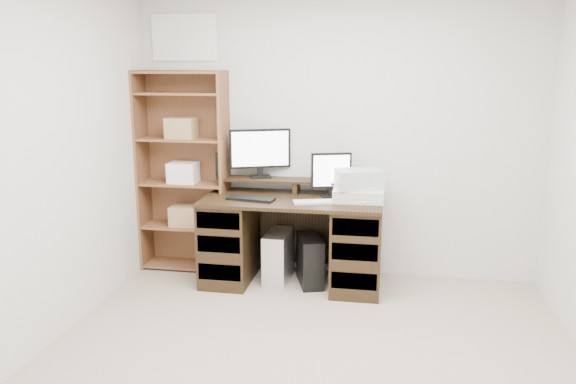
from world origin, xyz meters
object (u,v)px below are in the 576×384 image
(tower_silver, at_px, (278,256))
(tower_black, at_px, (310,260))
(desk, at_px, (292,239))
(monitor_small, at_px, (331,173))
(monitor_wide, at_px, (260,151))
(printer, at_px, (358,195))
(bookshelf, at_px, (184,170))

(tower_silver, bearing_deg, tower_black, -4.79)
(desk, distance_m, monitor_small, 0.66)
(tower_silver, height_order, tower_black, tower_silver)
(monitor_wide, relative_size, printer, 1.26)
(printer, height_order, bookshelf, bookshelf)
(monitor_small, distance_m, tower_silver, 0.86)
(tower_silver, bearing_deg, desk, -14.89)
(desk, relative_size, printer, 3.67)
(printer, distance_m, tower_silver, 0.90)
(monitor_small, distance_m, tower_black, 0.77)
(printer, bearing_deg, desk, 179.26)
(desk, distance_m, bookshelf, 1.17)
(desk, relative_size, monitor_small, 4.00)
(monitor_small, bearing_deg, monitor_wide, 150.66)
(desk, height_order, printer, printer)
(monitor_wide, bearing_deg, tower_black, -48.54)
(monitor_small, xyz_separation_m, bookshelf, (-1.34, 0.10, -0.04))
(tower_silver, xyz_separation_m, bookshelf, (-0.90, 0.17, 0.70))
(printer, relative_size, tower_black, 0.90)
(monitor_wide, bearing_deg, tower_silver, -67.79)
(tower_silver, bearing_deg, monitor_small, 11.79)
(monitor_wide, distance_m, monitor_small, 0.68)
(monitor_wide, xyz_separation_m, monitor_small, (0.64, -0.14, -0.15))
(desk, bearing_deg, tower_black, 1.82)
(monitor_small, height_order, tower_silver, monitor_small)
(monitor_small, height_order, tower_black, monitor_small)
(desk, relative_size, bookshelf, 0.83)
(monitor_wide, bearing_deg, bookshelf, 161.62)
(printer, height_order, tower_silver, printer)
(printer, bearing_deg, monitor_small, 154.44)
(desk, relative_size, monitor_wide, 2.92)
(monitor_small, height_order, bookshelf, bookshelf)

